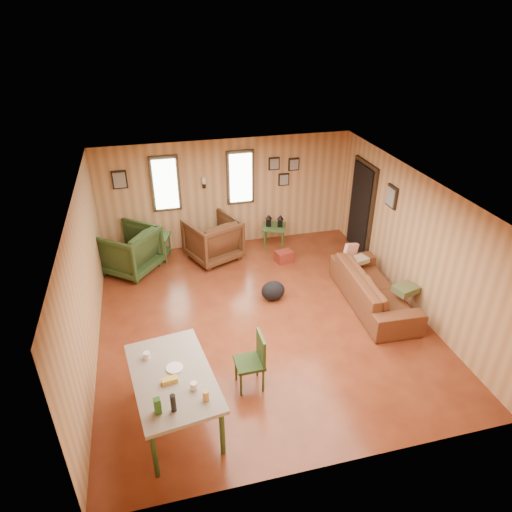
% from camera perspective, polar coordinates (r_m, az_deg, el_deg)
% --- Properties ---
extents(room, '(5.54, 6.04, 2.44)m').
position_cam_1_polar(room, '(7.69, 1.45, 0.71)').
color(room, brown).
rests_on(room, ground).
extents(sofa, '(0.76, 2.26, 0.87)m').
position_cam_1_polar(sofa, '(8.50, 14.59, -3.30)').
color(sofa, brown).
rests_on(sofa, ground).
extents(recliner_brown, '(1.27, 1.23, 1.01)m').
position_cam_1_polar(recliner_brown, '(9.70, -5.44, 2.35)').
color(recliner_brown, '#4D2C17').
rests_on(recliner_brown, ground).
extents(recliner_green, '(1.35, 1.36, 1.03)m').
position_cam_1_polar(recliner_green, '(9.55, -15.59, 0.93)').
color(recliner_green, '#2C411D').
rests_on(recliner_green, ground).
extents(end_table, '(0.66, 0.63, 0.68)m').
position_cam_1_polar(end_table, '(9.93, -12.30, 1.61)').
color(end_table, '#355B28').
rests_on(end_table, ground).
extents(side_table, '(0.63, 0.63, 0.79)m').
position_cam_1_polar(side_table, '(10.13, 2.30, 3.88)').
color(side_table, '#355B28').
rests_on(side_table, ground).
extents(cooler, '(0.39, 0.32, 0.25)m').
position_cam_1_polar(cooler, '(9.72, 3.52, -0.07)').
color(cooler, maroon).
rests_on(cooler, ground).
extents(backpack, '(0.53, 0.46, 0.38)m').
position_cam_1_polar(backpack, '(8.47, 2.15, -4.37)').
color(backpack, black).
rests_on(backpack, ground).
extents(sofa_pillows, '(0.82, 1.69, 0.35)m').
position_cam_1_polar(sofa_pillows, '(8.76, 15.08, -1.85)').
color(sofa_pillows, '#4D5731').
rests_on(sofa_pillows, sofa).
extents(dining_table, '(1.17, 1.72, 1.05)m').
position_cam_1_polar(dining_table, '(5.99, -10.34, -15.05)').
color(dining_table, gray).
rests_on(dining_table, ground).
extents(dining_chair, '(0.40, 0.40, 0.88)m').
position_cam_1_polar(dining_chair, '(6.57, -0.26, -12.68)').
color(dining_chair, '#2C411D').
rests_on(dining_chair, ground).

